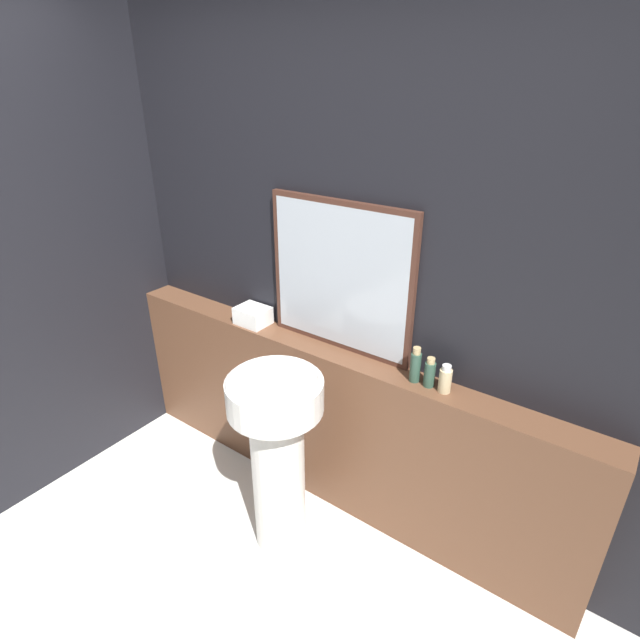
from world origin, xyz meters
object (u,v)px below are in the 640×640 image
(pedestal_sink, at_px, (278,448))
(towel_stack, at_px, (253,316))
(conditioner_bottle, at_px, (430,373))
(lotion_bottle, at_px, (445,379))
(shampoo_bottle, at_px, (415,366))
(mirror, at_px, (340,278))

(pedestal_sink, relative_size, towel_stack, 5.55)
(conditioner_bottle, bearing_deg, pedestal_sink, -141.61)
(towel_stack, relative_size, lotion_bottle, 1.34)
(pedestal_sink, bearing_deg, shampoo_bottle, 42.36)
(pedestal_sink, distance_m, towel_stack, 0.76)
(shampoo_bottle, distance_m, conditioner_bottle, 0.07)
(towel_stack, height_order, conditioner_bottle, conditioner_bottle)
(shampoo_bottle, bearing_deg, mirror, 171.73)
(mirror, relative_size, conditioner_bottle, 5.52)
(pedestal_sink, height_order, mirror, mirror)
(mirror, height_order, conditioner_bottle, mirror)
(shampoo_bottle, bearing_deg, conditioner_bottle, 0.00)
(pedestal_sink, relative_size, mirror, 1.25)
(shampoo_bottle, height_order, conditioner_bottle, shampoo_bottle)
(mirror, xyz_separation_m, conditioner_bottle, (0.52, -0.07, -0.30))
(pedestal_sink, xyz_separation_m, towel_stack, (-0.51, 0.42, 0.37))
(pedestal_sink, bearing_deg, mirror, 89.38)
(mirror, bearing_deg, shampoo_bottle, -8.27)
(shampoo_bottle, bearing_deg, pedestal_sink, -137.64)
(towel_stack, distance_m, lotion_bottle, 1.11)
(mirror, relative_size, lotion_bottle, 5.97)
(towel_stack, xyz_separation_m, shampoo_bottle, (0.97, 0.00, 0.03))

